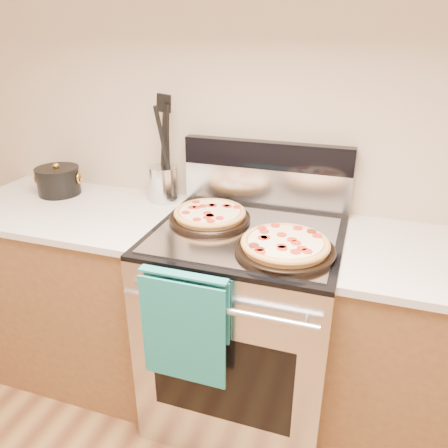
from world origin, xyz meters
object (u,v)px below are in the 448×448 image
(pepperoni_pizza_back, at_px, (210,215))
(range_body, at_px, (245,327))
(saucepan, at_px, (59,182))
(pepperoni_pizza_front, at_px, (285,246))
(utensil_crock, at_px, (164,184))

(pepperoni_pizza_back, bearing_deg, range_body, -17.87)
(range_body, relative_size, saucepan, 4.40)
(pepperoni_pizza_front, height_order, saucepan, saucepan)
(pepperoni_pizza_back, distance_m, saucepan, 0.85)
(range_body, xyz_separation_m, saucepan, (-1.02, 0.16, 0.52))
(pepperoni_pizza_back, xyz_separation_m, utensil_crock, (-0.30, 0.18, 0.05))
(range_body, relative_size, utensil_crock, 5.24)
(pepperoni_pizza_back, xyz_separation_m, pepperoni_pizza_front, (0.36, -0.19, 0.00))
(pepperoni_pizza_front, xyz_separation_m, utensil_crock, (-0.66, 0.37, 0.05))
(pepperoni_pizza_front, distance_m, utensil_crock, 0.76)
(saucepan, bearing_deg, pepperoni_pizza_back, -7.17)
(pepperoni_pizza_back, height_order, utensil_crock, utensil_crock)
(pepperoni_pizza_back, height_order, saucepan, saucepan)
(range_body, distance_m, utensil_crock, 0.77)
(range_body, height_order, utensil_crock, utensil_crock)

